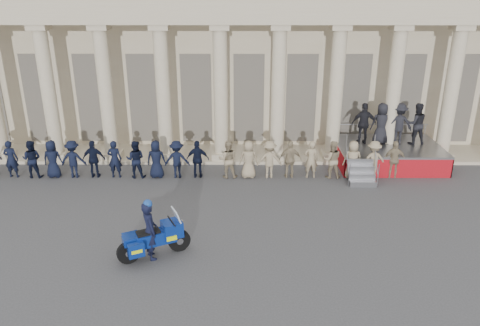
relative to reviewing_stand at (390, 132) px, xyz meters
The scene contains 6 objects.
ground 11.97m from the reviewing_stand, 139.85° to the right, with size 90.00×90.00×0.00m, color #3C3C3E.
building 11.89m from the reviewing_stand, 142.00° to the left, with size 40.00×12.50×9.00m.
officer_rank 11.13m from the reviewing_stand, behind, with size 22.93×0.63×1.67m.
reviewing_stand is the anchor object (origin of this frame).
motorcycle 12.42m from the reviewing_stand, 140.06° to the right, with size 2.15×1.44×1.49m.
rider 12.52m from the reviewing_stand, 140.19° to the right, with size 0.71×0.82×1.98m.
Camera 1 is at (2.27, -12.82, 8.02)m, focal length 35.00 mm.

